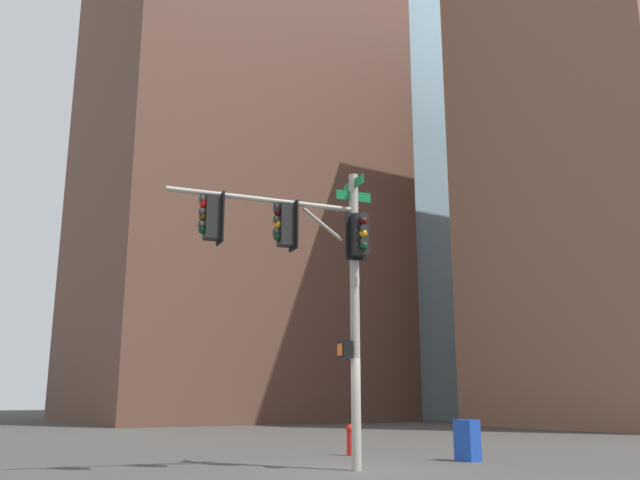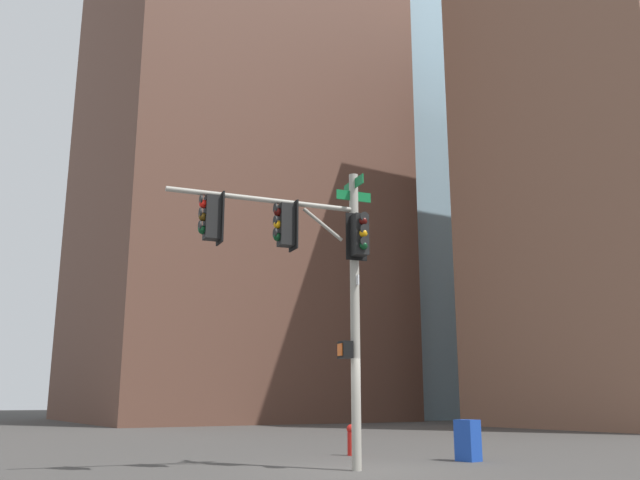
{
  "view_description": "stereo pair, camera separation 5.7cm",
  "coord_description": "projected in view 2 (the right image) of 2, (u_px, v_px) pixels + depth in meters",
  "views": [
    {
      "loc": [
        -9.18,
        -13.36,
        1.57
      ],
      "look_at": [
        -0.92,
        0.07,
        5.27
      ],
      "focal_mm": 38.25,
      "sensor_mm": 36.0,
      "label": 1
    },
    {
      "loc": [
        -9.13,
        -13.39,
        1.57
      ],
      "look_at": [
        -0.92,
        0.07,
        5.27
      ],
      "focal_mm": 38.25,
      "sensor_mm": 36.0,
      "label": 2
    }
  ],
  "objects": [
    {
      "name": "ground_plane",
      "position": [
        357.0,
        471.0,
        15.4
      ],
      "size": [
        200.0,
        200.0,
        0.0
      ],
      "primitive_type": "plane",
      "color": "#423F3D"
    },
    {
      "name": "signal_pole_assembly",
      "position": [
        314.0,
        260.0,
        15.96
      ],
      "size": [
        5.0,
        1.4,
        7.01
      ],
      "rotation": [
        0.0,
        0.0,
        2.99
      ],
      "color": "#9E998C",
      "rests_on": "ground_plane"
    },
    {
      "name": "fire_hydrant",
      "position": [
        351.0,
        439.0,
        19.58
      ],
      "size": [
        0.34,
        0.26,
        0.87
      ],
      "color": "red",
      "rests_on": "ground_plane"
    },
    {
      "name": "newspaper_box",
      "position": [
        468.0,
        440.0,
        17.8
      ],
      "size": [
        0.51,
        0.61,
        1.05
      ],
      "primitive_type": "cube",
      "rotation": [
        0.0,
        0.0,
        0.13
      ],
      "color": "#193FA5",
      "rests_on": "ground_plane"
    },
    {
      "name": "building_brick_nearside",
      "position": [
        231.0,
        173.0,
        56.93
      ],
      "size": [
        22.05,
        21.34,
        40.11
      ],
      "primitive_type": "cube",
      "color": "brown",
      "rests_on": "ground_plane"
    },
    {
      "name": "building_glass_tower",
      "position": [
        336.0,
        96.0,
        71.42
      ],
      "size": [
        28.47,
        29.66,
        65.17
      ],
      "primitive_type": "cube",
      "color": "#8CB2C6",
      "rests_on": "ground_plane"
    },
    {
      "name": "building_brick_farside",
      "position": [
        285.0,
        190.0,
        80.06
      ],
      "size": [
        23.46,
        14.33,
        51.16
      ],
      "primitive_type": "cube",
      "color": "#4C3328",
      "rests_on": "ground_plane"
    }
  ]
}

